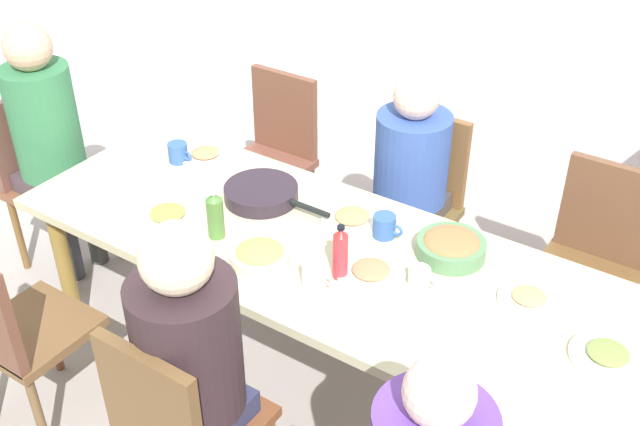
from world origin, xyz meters
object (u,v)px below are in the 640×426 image
Objects in this scene: chair_4 at (46,173)px; cup_0 at (420,278)px; person_1 at (191,354)px; bowl_0 at (260,256)px; bowl_1 at (451,246)px; dining_table at (320,261)px; chair_6 at (274,149)px; plate_0 at (371,272)px; bottle_0 at (340,253)px; chair_3 at (592,256)px; cup_3 at (315,274)px; chair_2 at (12,328)px; plate_4 at (206,155)px; plate_1 at (168,215)px; plate_5 at (608,355)px; plate_3 at (352,218)px; cup_1 at (385,226)px; person_5 at (410,170)px; chair_5 at (416,197)px; serving_pan at (262,193)px; bottle_1 at (215,215)px; person_4 at (47,131)px; cup_2 at (178,153)px; plate_2 at (529,299)px; chair_1 at (179,425)px.

cup_0 is (2.04, -0.00, 0.25)m from chair_4.
person_1 is at bearing -24.11° from chair_4.
bowl_0 is 0.85× the size of bowl_1.
chair_6 is (-0.83, 0.81, -0.14)m from dining_table.
bottle_0 reaches higher than plate_0.
chair_3 is at bearing 0.00° from chair_6.
cup_3 is at bearing 77.62° from person_1.
chair_3 is (1.65, 1.62, 0.00)m from chair_2.
dining_table is 2.75× the size of chair_2.
bottle_0 reaches higher than cup_0.
plate_0 is 1.10m from plate_4.
dining_table is 1.17m from chair_3.
plate_5 is (1.68, 0.18, 0.00)m from plate_1.
cup_1 is at bearing -5.74° from plate_3.
plate_4 is (-0.80, -0.45, 0.04)m from person_5.
bowl_1 is (0.44, -0.50, 0.06)m from person_5.
dining_table is 9.64× the size of bowl_1.
chair_2 is 1.00× the size of chair_5.
cup_3 is (-0.14, -0.16, 0.04)m from plate_0.
bowl_1 is at bearing 5.61° from serving_pan.
bowl_1 is at bearing 25.49° from bottle_1.
plate_4 is at bearing 175.26° from plate_3.
chair_3 is 2.50m from person_4.
serving_pan is 0.55m from cup_1.
person_4 is at bearing -179.89° from plate_5.
chair_5 is at bearing 33.80° from plate_4.
chair_6 is at bearing 85.06° from cup_2.
person_4 is at bearing 0.00° from chair_4.
serving_pan reaches higher than plate_4.
plate_4 is (-1.58, 0.15, 0.00)m from plate_2.
cup_2 is at bearing 131.42° from chair_1.
plate_3 is 0.43m from cup_3.
chair_4 reaches higher than plate_5.
bottle_1 is (-0.37, -0.98, 0.31)m from chair_5.
plate_2 is (0.77, 0.13, 0.08)m from dining_table.
bottle_1 is at bearing -146.39° from cup_1.
dining_table is 0.91m from cup_2.
chair_6 is (0.70, 0.81, -0.26)m from person_4.
dining_table is at bearing 61.96° from bowl_0.
person_4 is at bearing 180.00° from dining_table.
dining_table is at bearing 179.62° from cup_0.
chair_2 is at bearing -49.12° from person_4.
cup_1 is (-0.91, 0.19, 0.03)m from plate_5.
chair_5 is at bearing 126.24° from bowl_1.
chair_2 reaches higher than cup_3.
chair_1 is at bearing -142.80° from plate_5.
plate_1 is at bearing -171.25° from plate_0.
plate_0 and plate_1 have the same top height.
person_4 reaches higher than plate_1.
cup_1 is at bearing -174.39° from bowl_1.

